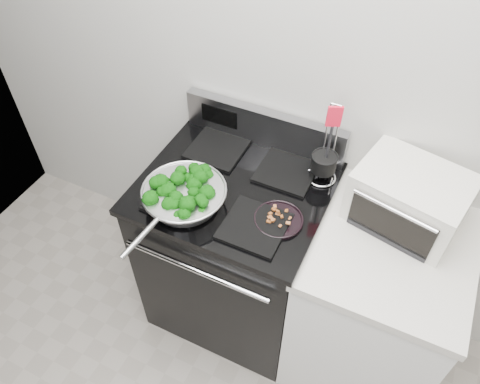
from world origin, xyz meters
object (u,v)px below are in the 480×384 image
Objects in this scene: gas_range at (236,249)px; skillet at (184,196)px; bacon_plate at (279,218)px; utensil_holder at (323,167)px; toaster_oven at (409,198)px.

gas_range is 0.57m from skillet.
skillet is at bearing -167.09° from bacon_plate.
bacon_plate is 0.31m from utensil_holder.
toaster_oven is at bearing -30.85° from utensil_holder.
skillet is (-0.13, -0.19, 0.52)m from gas_range.
skillet reaches higher than bacon_plate.
skillet is at bearing -125.28° from gas_range.
bacon_plate is (0.24, -0.10, 0.48)m from gas_range.
toaster_oven is at bearing 30.16° from bacon_plate.
gas_range is 0.89m from toaster_oven.
toaster_oven is (0.81, 0.34, 0.03)m from skillet.
toaster_oven is (0.68, 0.15, 0.55)m from gas_range.
utensil_holder is at bearing -174.92° from toaster_oven.
skillet is at bearing -163.17° from utensil_holder.
bacon_plate is at bearing -23.07° from gas_range.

